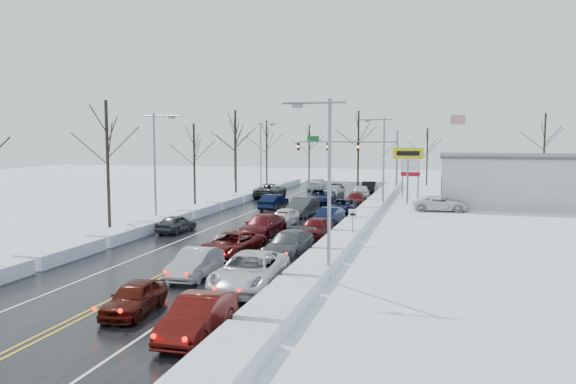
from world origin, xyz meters
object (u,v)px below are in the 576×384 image
(flagpole, at_px, (451,146))
(dealership_building, at_px, (541,180))
(queued_car_0, at_px, (135,313))
(tires_plus_sign, at_px, (408,157))
(oncoming_car_0, at_px, (274,210))
(traffic_signal_mast, at_px, (358,150))

(flagpole, xyz_separation_m, dealership_building, (8.80, -12.00, -3.27))
(dealership_building, height_order, queued_car_0, dealership_building)
(tires_plus_sign, bearing_deg, queued_car_0, -101.89)
(dealership_building, distance_m, oncoming_car_0, 28.04)
(tires_plus_sign, relative_size, flagpole, 0.60)
(queued_car_0, xyz_separation_m, oncoming_car_0, (-3.77, 32.63, 0.00))
(tires_plus_sign, distance_m, flagpole, 14.79)
(traffic_signal_mast, height_order, tires_plus_sign, traffic_signal_mast)
(traffic_signal_mast, xyz_separation_m, tires_plus_sign, (7.05, -12.00, -0.49))
(flagpole, xyz_separation_m, oncoming_car_0, (-17.08, -22.44, -5.93))
(traffic_signal_mast, xyz_separation_m, flagpole, (11.72, 2.01, 0.45))
(flagpole, bearing_deg, oncoming_car_0, -127.28)
(traffic_signal_mast, height_order, dealership_building, traffic_signal_mast)
(tires_plus_sign, distance_m, oncoming_car_0, 15.81)
(dealership_building, relative_size, oncoming_car_0, 4.41)
(tires_plus_sign, xyz_separation_m, flagpole, (4.67, 14.01, 0.93))
(flagpole, relative_size, queued_car_0, 2.57)
(traffic_signal_mast, xyz_separation_m, dealership_building, (20.53, -9.99, -2.82))
(traffic_signal_mast, distance_m, dealership_building, 23.01)
(tires_plus_sign, relative_size, dealership_building, 0.29)
(flagpole, height_order, oncoming_car_0, flagpole)
(queued_car_0, bearing_deg, tires_plus_sign, 73.46)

